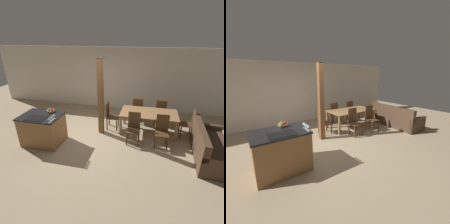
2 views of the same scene
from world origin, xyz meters
TOP-DOWN VIEW (x-y plane):
  - ground_plane at (0.00, 0.00)m, footprint 16.00×16.00m
  - wall_back at (0.00, 2.89)m, footprint 11.20×0.08m
  - kitchen_island at (-1.45, -0.49)m, footprint 1.20×0.91m
  - fruit_bowl at (-1.28, -0.19)m, footprint 0.24×0.24m
  - wine_glass_near at (-0.92, -0.87)m, footprint 0.07×0.07m
  - wine_glass_middle at (-0.92, -0.78)m, footprint 0.07×0.07m
  - wine_glass_far at (-0.92, -0.70)m, footprint 0.07×0.07m
  - wine_glass_end at (-0.92, -0.62)m, footprint 0.07×0.07m
  - dining_table at (1.73, 0.89)m, footprint 1.90×1.00m
  - dining_chair_near_left at (1.30, 0.18)m, footprint 0.40×0.40m
  - dining_chair_near_right at (2.15, 0.18)m, footprint 0.40×0.40m
  - dining_chair_far_left at (1.30, 1.61)m, footprint 0.40×0.40m
  - dining_chair_far_right at (2.15, 1.61)m, footprint 0.40×0.40m
  - dining_chair_head_end at (0.40, 0.89)m, footprint 0.40×0.40m
  - dining_chair_foot_end at (3.06, 0.89)m, footprint 0.40×0.40m
  - couch at (3.44, -0.15)m, footprint 0.96×1.95m
  - timber_post at (0.15, 0.52)m, footprint 0.16×0.16m

SIDE VIEW (x-z plane):
  - ground_plane at x=0.00m, z-range 0.00..0.00m
  - couch at x=3.44m, z-range -0.15..0.74m
  - kitchen_island at x=-1.45m, z-range 0.00..0.95m
  - dining_chair_near_left at x=1.30m, z-range 0.01..0.99m
  - dining_chair_near_right at x=2.15m, z-range 0.01..0.99m
  - dining_chair_far_left at x=1.30m, z-range 0.01..0.99m
  - dining_chair_far_right at x=2.15m, z-range 0.01..0.99m
  - dining_chair_head_end at x=0.40m, z-range 0.01..0.99m
  - dining_chair_foot_end at x=3.06m, z-range 0.01..0.99m
  - dining_table at x=1.73m, z-range 0.28..1.02m
  - fruit_bowl at x=-1.28m, z-range 0.93..1.04m
  - wine_glass_near at x=-0.92m, z-range 0.99..1.13m
  - wine_glass_middle at x=-0.92m, z-range 0.99..1.13m
  - wine_glass_far at x=-0.92m, z-range 0.99..1.13m
  - wine_glass_end at x=-0.92m, z-range 0.99..1.13m
  - timber_post at x=0.15m, z-range 0.00..2.52m
  - wall_back at x=0.00m, z-range 0.00..2.70m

